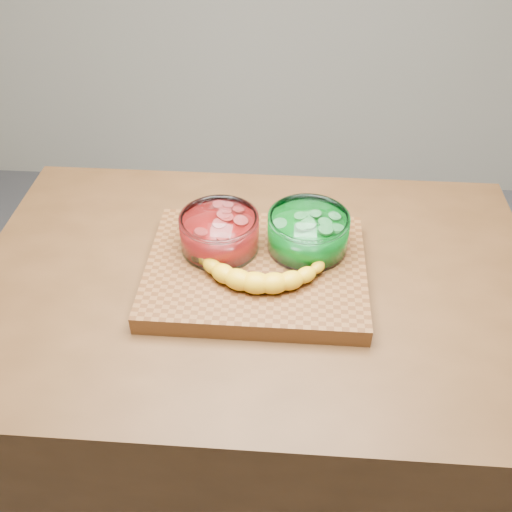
{
  "coord_description": "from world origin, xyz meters",
  "views": [
    {
      "loc": [
        0.06,
        -0.88,
        1.72
      ],
      "look_at": [
        0.0,
        0.0,
        0.96
      ],
      "focal_mm": 40.0,
      "sensor_mm": 36.0,
      "label": 1
    }
  ],
  "objects": [
    {
      "name": "bowl_red",
      "position": [
        -0.08,
        0.05,
        0.98
      ],
      "size": [
        0.17,
        0.17,
        0.08
      ],
      "color": "white",
      "rests_on": "cutting_board"
    },
    {
      "name": "ground",
      "position": [
        0.0,
        0.0,
        0.0
      ],
      "size": [
        3.5,
        3.5,
        0.0
      ],
      "primitive_type": "plane",
      "color": "slate",
      "rests_on": "ground"
    },
    {
      "name": "banana",
      "position": [
        0.01,
        -0.04,
        0.96
      ],
      "size": [
        0.3,
        0.14,
        0.04
      ],
      "primitive_type": null,
      "color": "gold",
      "rests_on": "cutting_board"
    },
    {
      "name": "counter",
      "position": [
        0.0,
        0.0,
        0.45
      ],
      "size": [
        1.2,
        0.8,
        0.9
      ],
      "primitive_type": "cube",
      "color": "#503118",
      "rests_on": "ground"
    },
    {
      "name": "cutting_board",
      "position": [
        0.0,
        0.0,
        0.92
      ],
      "size": [
        0.45,
        0.35,
        0.04
      ],
      "primitive_type": "cube",
      "color": "brown",
      "rests_on": "counter"
    },
    {
      "name": "bowl_green",
      "position": [
        0.1,
        0.06,
        0.98
      ],
      "size": [
        0.17,
        0.17,
        0.08
      ],
      "color": "white",
      "rests_on": "cutting_board"
    }
  ]
}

